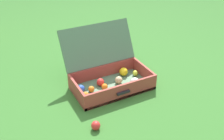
{
  "coord_description": "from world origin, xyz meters",
  "views": [
    {
      "loc": [
        -0.9,
        -1.74,
        1.29
      ],
      "look_at": [
        -0.03,
        -0.07,
        0.18
      ],
      "focal_mm": 43.67,
      "sensor_mm": 36.0,
      "label": 1
    }
  ],
  "objects": [
    {
      "name": "open_suitcase",
      "position": [
        -0.03,
        -0.0,
        0.11
      ],
      "size": [
        0.64,
        0.55,
        0.46
      ],
      "color": "#4C7051",
      "rests_on": "ground"
    },
    {
      "name": "ground_plane",
      "position": [
        0.0,
        0.0,
        0.0
      ],
      "size": [
        16.0,
        16.0,
        0.0
      ],
      "primitive_type": "plane",
      "color": "#336B28"
    },
    {
      "name": "stray_ball_on_grass",
      "position": [
        -0.35,
        -0.45,
        0.03
      ],
      "size": [
        0.06,
        0.06,
        0.06
      ],
      "primitive_type": "sphere",
      "color": "red",
      "rests_on": "ground"
    }
  ]
}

